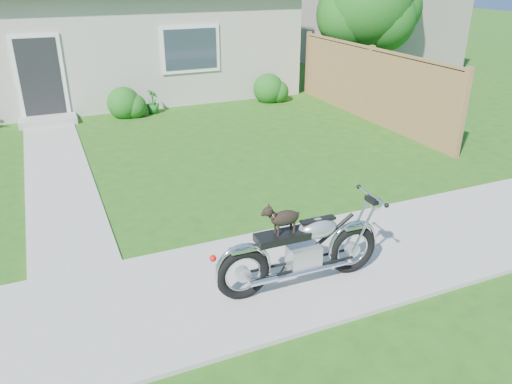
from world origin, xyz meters
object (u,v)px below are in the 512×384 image
(house, at_px, (83,22))
(motorcycle_with_dog, at_px, (304,248))
(potted_plant_right, at_px, (153,102))
(fence, at_px, (369,83))
(tree_near, at_px, (372,8))

(house, bearing_deg, motorcycle_with_dog, -84.97)
(potted_plant_right, bearing_deg, fence, -28.88)
(house, bearing_deg, fence, -44.74)
(house, xyz_separation_m, potted_plant_right, (1.22, -3.44, -1.84))
(tree_near, xyz_separation_m, potted_plant_right, (-6.67, 0.42, -2.27))
(tree_near, bearing_deg, fence, -123.81)
(house, relative_size, fence, 1.90)
(house, distance_m, tree_near, 8.80)
(house, xyz_separation_m, tree_near, (7.90, -3.86, 0.43))
(tree_near, relative_size, motorcycle_with_dog, 1.82)
(house, relative_size, motorcycle_with_dog, 5.67)
(fence, distance_m, tree_near, 3.31)
(potted_plant_right, xyz_separation_m, motorcycle_with_dog, (-0.14, -8.91, 0.23))
(fence, xyz_separation_m, potted_plant_right, (-5.08, 2.80, -0.62))
(potted_plant_right, bearing_deg, tree_near, -3.58)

